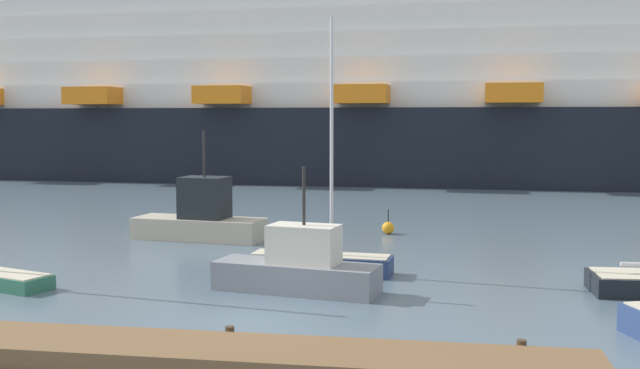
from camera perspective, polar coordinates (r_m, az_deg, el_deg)
The scene contains 7 objects.
ground_plane at distance 23.20m, azimuth -4.61°, elevation -9.98°, with size 600.00×600.00×0.00m, color slate.
dock_pier at distance 19.04m, azimuth -7.90°, elevation -12.60°, with size 18.43×2.54×0.61m.
sailboat_0 at distance 29.39m, azimuth 0.04°, elevation -5.73°, with size 5.64×1.83×9.78m.
fishing_boat_0 at distance 26.25m, azimuth -1.63°, elevation -6.27°, with size 5.97×2.77×4.36m.
fishing_boat_1 at distance 37.77m, azimuth -8.97°, elevation -2.53°, with size 6.75×3.05×5.39m.
channel_buoy_0 at distance 39.31m, azimuth 5.16°, elevation -3.27°, with size 0.64×0.64×1.29m.
cruise_ship at distance 76.46m, azimuth -5.21°, elevation 6.43°, with size 125.55×24.48×24.35m.
Camera 1 is at (5.45, -21.73, 6.02)m, focal length 42.43 mm.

